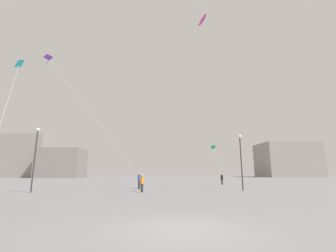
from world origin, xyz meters
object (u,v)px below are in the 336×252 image
at_px(person_in_orange, 142,182).
at_px(kite_magenta_diamond, 200,23).
at_px(building_left_hall, 20,156).
at_px(building_right_hall, 287,160).
at_px(building_centre_hall, 62,163).
at_px(person_in_black, 222,179).
at_px(kite_violet_delta, 53,64).
at_px(lamppost_east, 241,153).
at_px(person_in_blue, 139,180).
at_px(kite_emerald_diamond, 213,147).
at_px(kite_cyan_delta, 18,66).
at_px(lamppost_west, 36,149).

distance_m(person_in_orange, kite_magenta_diamond, 14.12).
xyz_separation_m(building_left_hall, building_right_hall, (108.00, 8.42, -0.92)).
relative_size(building_centre_hall, building_right_hall, 0.66).
distance_m(person_in_black, building_centre_hall, 68.11).
bearing_deg(building_right_hall, kite_magenta_diamond, -121.48).
relative_size(person_in_orange, building_right_hall, 0.07).
distance_m(kite_violet_delta, lamppost_east, 24.73).
distance_m(kite_violet_delta, building_left_hall, 75.03).
bearing_deg(person_in_black, lamppost_east, 157.74).
bearing_deg(person_in_orange, lamppost_east, 27.61).
bearing_deg(lamppost_east, kite_magenta_diamond, -121.64).
bearing_deg(building_right_hall, person_in_blue, -128.00).
bearing_deg(lamppost_east, kite_emerald_diamond, 86.98).
bearing_deg(kite_magenta_diamond, building_centre_hall, 118.87).
bearing_deg(building_left_hall, building_centre_hall, -12.34).
bearing_deg(kite_cyan_delta, person_in_black, 40.43).
xyz_separation_m(building_right_hall, lamppost_west, (-65.38, -76.34, -3.21)).
xyz_separation_m(person_in_orange, building_right_hall, (55.48, 76.28, 6.18)).
relative_size(person_in_orange, person_in_blue, 0.93).
height_order(kite_cyan_delta, lamppost_east, kite_cyan_delta).
bearing_deg(kite_magenta_diamond, person_in_orange, 123.27).
relative_size(person_in_black, kite_violet_delta, 0.11).
distance_m(person_in_orange, kite_emerald_diamond, 21.77).
height_order(building_left_hall, building_right_hall, building_left_hall).
xyz_separation_m(building_left_hall, lamppost_west, (42.62, -67.92, -4.13)).
xyz_separation_m(person_in_blue, building_right_hall, (56.16, 71.87, 6.11)).
height_order(person_in_orange, kite_cyan_delta, kite_cyan_delta).
height_order(person_in_orange, kite_emerald_diamond, kite_emerald_diamond).
relative_size(person_in_blue, lamppost_east, 0.31).
height_order(kite_cyan_delta, lamppost_west, kite_cyan_delta).
xyz_separation_m(kite_magenta_diamond, building_left_hall, (-57.06, 74.78, -4.34)).
distance_m(kite_emerald_diamond, lamppost_west, 27.66).
xyz_separation_m(building_centre_hall, lamppost_west, (24.62, -63.98, -1.30)).
bearing_deg(lamppost_east, building_right_hall, 58.54).
relative_size(person_in_orange, building_left_hall, 0.07).
distance_m(kite_emerald_diamond, kite_magenta_diamond, 26.62).
bearing_deg(kite_cyan_delta, building_left_hall, 120.66).
bearing_deg(building_right_hall, lamppost_east, -121.46).
xyz_separation_m(person_in_orange, kite_violet_delta, (-11.82, 5.21, 14.15)).
distance_m(person_in_blue, kite_emerald_diamond, 18.64).
bearing_deg(person_in_orange, kite_magenta_diamond, -39.14).
relative_size(kite_cyan_delta, kite_violet_delta, 0.64).
bearing_deg(kite_emerald_diamond, person_in_orange, -120.56).
relative_size(kite_emerald_diamond, building_left_hall, 0.24).
xyz_separation_m(kite_emerald_diamond, kite_magenta_diamond, (-6.21, -25.13, 6.24)).
xyz_separation_m(kite_violet_delta, lamppost_east, (21.70, -3.47, -11.34)).
distance_m(person_in_black, building_right_hall, 77.54).
relative_size(person_in_orange, kite_cyan_delta, 0.17).
xyz_separation_m(kite_cyan_delta, building_centre_hall, (-24.76, 68.18, -5.01)).
relative_size(kite_emerald_diamond, kite_magenta_diamond, 0.46).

